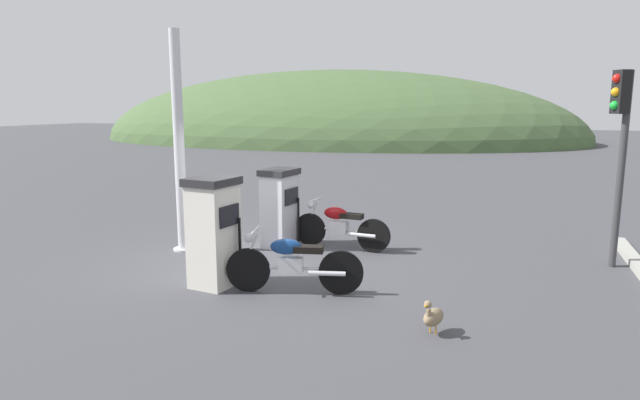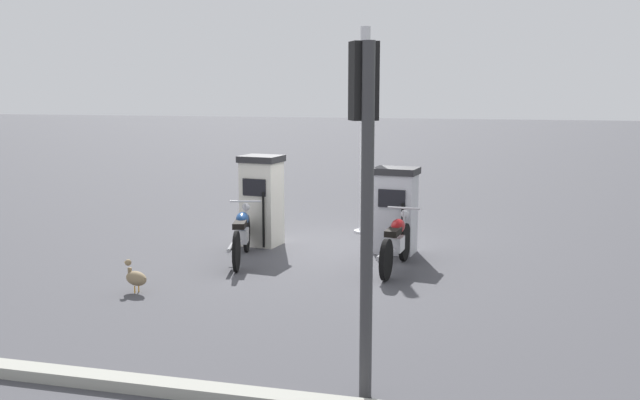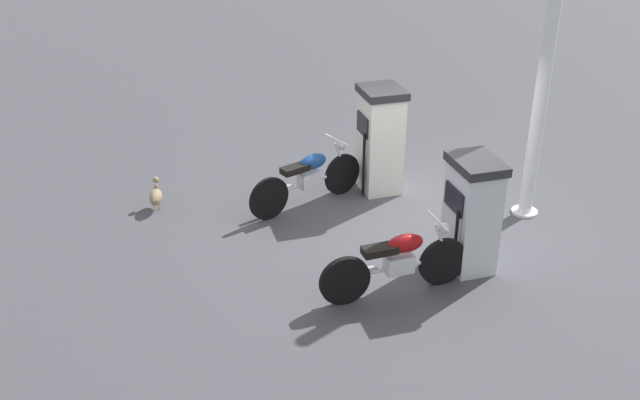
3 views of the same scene
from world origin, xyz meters
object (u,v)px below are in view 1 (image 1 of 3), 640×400
Objects in this scene: fuel_pump_far at (280,207)px; wandering_duck at (433,316)px; roadside_traffic_light at (620,134)px; canopy_support_pole at (179,147)px; motorcycle_near_pump at (292,262)px; motorcycle_far_pump at (340,226)px; fuel_pump_near at (214,231)px.

fuel_pump_far is 3.27× the size of wandering_duck.
roadside_traffic_light reaches higher than fuel_pump_far.
roadside_traffic_light is 7.84m from canopy_support_pole.
motorcycle_near_pump is 4.26× the size of wandering_duck.
fuel_pump_far is 1.25m from motorcycle_far_pump.
wandering_duck is (2.21, -0.80, -0.26)m from motorcycle_near_pump.
fuel_pump_far is 4.83m from wandering_duck.
fuel_pump_near is at bearing -176.51° from motorcycle_near_pump.
roadside_traffic_light is (4.82, 0.40, 1.87)m from motorcycle_far_pump.
fuel_pump_far reaches higher than motorcycle_far_pump.
roadside_traffic_light is 0.81× the size of canopy_support_pole.
motorcycle_near_pump is at bearing -28.09° from canopy_support_pole.
canopy_support_pole reaches higher than motorcycle_far_pump.
fuel_pump_near is 0.86× the size of motorcycle_far_pump.
canopy_support_pole is (-1.67, 1.65, 1.15)m from fuel_pump_near.
wandering_duck is 5.09m from roadside_traffic_light.
motorcycle_far_pump reaches higher than wandering_duck.
fuel_pump_near is 0.51× the size of roadside_traffic_light.
wandering_duck is at bearing -19.95° from motorcycle_near_pump.
fuel_pump_far is 0.37× the size of canopy_support_pole.
roadside_traffic_light reaches higher than motorcycle_near_pump.
canopy_support_pole is at bearing 155.27° from wandering_duck.
motorcycle_near_pump is 5.95m from roadside_traffic_light.
canopy_support_pole is at bearing -158.80° from motorcycle_far_pump.
roadside_traffic_light is at bearing 33.04° from motorcycle_near_pump.
roadside_traffic_light is at bearing 5.69° from fuel_pump_far.
fuel_pump_far is 0.46× the size of roadside_traffic_light.
fuel_pump_far is 2.26m from canopy_support_pole.
motorcycle_near_pump is (1.27, 0.08, -0.38)m from fuel_pump_near.
canopy_support_pole reaches higher than roadside_traffic_light.
fuel_pump_near is 1.33m from motorcycle_near_pump.
roadside_traffic_light is (6.01, 3.16, 1.46)m from fuel_pump_near.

